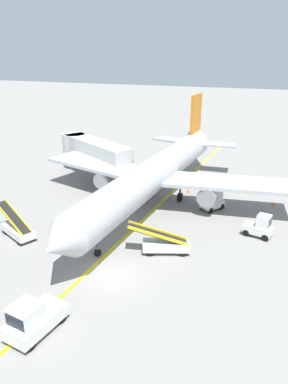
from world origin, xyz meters
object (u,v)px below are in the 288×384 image
(safety_cone_wingtip_right, at_px, (150,191))
(jet_bridge, at_px, (91,149))
(safety_cone_nose_right, at_px, (273,204))
(pushback_tug, at_px, (33,319))
(belt_loader_forward_hold, at_px, (17,228))
(safety_cone_nose_left, at_px, (188,191))
(baggage_tug_by_cargo_door, at_px, (214,201))
(airliner, at_px, (156,172))
(baggage_tug_near_wing, at_px, (260,227))
(belt_loader_aft_hold, at_px, (165,243))
(ground_crew_marshaller, at_px, (104,208))

(safety_cone_wingtip_right, bearing_deg, jet_bridge, 160.42)
(safety_cone_nose_right, bearing_deg, pushback_tug, -116.09)
(belt_loader_forward_hold, bearing_deg, safety_cone_wingtip_right, 62.43)
(safety_cone_nose_left, bearing_deg, belt_loader_forward_hold, -125.77)
(pushback_tug, xyz_separation_m, baggage_tug_by_cargo_door, (6.30, 21.45, -0.07))
(jet_bridge, xyz_separation_m, belt_loader_forward_hold, (1.98, -17.30, -2.77))
(pushback_tug, distance_m, safety_cone_nose_left, 25.32)
(jet_bridge, relative_size, belt_loader_forward_hold, 2.45)
(safety_cone_nose_left, xyz_separation_m, safety_cone_nose_right, (9.35, -0.52, 0.00))
(airliner, xyz_separation_m, baggage_tug_by_cargo_door, (6.10, 0.48, -2.49))
(baggage_tug_near_wing, bearing_deg, baggage_tug_by_cargo_door, 137.65)
(belt_loader_aft_hold, distance_m, safety_cone_nose_right, 15.37)
(baggage_tug_near_wing, xyz_separation_m, safety_cone_nose_right, (0.84, 7.68, -0.71))
(ground_crew_marshaller, bearing_deg, safety_cone_wingtip_right, 75.07)
(airliner, height_order, belt_loader_forward_hold, airliner)
(safety_cone_nose_left, bearing_deg, jet_bridge, 173.59)
(pushback_tug, bearing_deg, ground_crew_marshaller, 102.12)
(safety_cone_nose_left, height_order, safety_cone_wingtip_right, same)
(baggage_tug_near_wing, relative_size, belt_loader_forward_hold, 0.52)
(pushback_tug, xyz_separation_m, safety_cone_nose_right, (12.06, 24.64, -0.77))
(airliner, xyz_separation_m, safety_cone_wingtip_right, (-1.57, 2.38, -3.20))
(baggage_tug_by_cargo_door, relative_size, belt_loader_forward_hold, 0.54)
(jet_bridge, distance_m, belt_loader_forward_hold, 17.63)
(ground_crew_marshaller, bearing_deg, belt_loader_forward_hold, -129.45)
(airliner, bearing_deg, safety_cone_nose_left, 59.06)
(belt_loader_forward_hold, bearing_deg, airliner, 52.62)
(baggage_tug_near_wing, relative_size, ground_crew_marshaller, 1.55)
(baggage_tug_by_cargo_door, xyz_separation_m, safety_cone_wingtip_right, (-7.66, 1.91, -0.71))
(jet_bridge, xyz_separation_m, safety_cone_nose_left, (13.37, -1.50, -3.32))
(jet_bridge, bearing_deg, ground_crew_marshaller, -56.24)
(belt_loader_aft_hold, bearing_deg, safety_cone_nose_right, 59.45)
(belt_loader_forward_hold, xyz_separation_m, safety_cone_wingtip_right, (7.31, 14.00, -0.56))
(baggage_tug_near_wing, distance_m, belt_loader_forward_hold, 21.30)
(airliner, xyz_separation_m, ground_crew_marshaller, (-3.59, -5.19, -2.51))
(jet_bridge, distance_m, safety_cone_nose_left, 13.85)
(belt_loader_forward_hold, xyz_separation_m, belt_loader_aft_hold, (12.93, 2.05, 0.00))
(baggage_tug_by_cargo_door, bearing_deg, airliner, -175.54)
(jet_bridge, height_order, safety_cone_wingtip_right, jet_bridge)
(baggage_tug_near_wing, relative_size, safety_cone_nose_left, 5.98)
(airliner, bearing_deg, safety_cone_wingtip_right, 123.32)
(jet_bridge, bearing_deg, pushback_tug, -68.21)
(belt_loader_forward_hold, height_order, safety_cone_wingtip_right, belt_loader_forward_hold)
(jet_bridge, distance_m, safety_cone_nose_right, 23.05)
(pushback_tug, relative_size, belt_loader_aft_hold, 0.75)
(belt_loader_forward_hold, bearing_deg, safety_cone_nose_right, 36.38)
(jet_bridge, distance_m, safety_cone_wingtip_right, 10.40)
(belt_loader_aft_hold, distance_m, safety_cone_nose_left, 13.85)
(safety_cone_nose_right, bearing_deg, airliner, -162.84)
(airliner, bearing_deg, pushback_tug, -90.54)
(pushback_tug, relative_size, belt_loader_forward_hold, 0.76)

